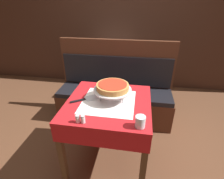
# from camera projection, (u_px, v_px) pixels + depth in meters

# --- Properties ---
(ground_plane) EXTENTS (14.00, 14.00, 0.00)m
(ground_plane) POSITION_uv_depth(u_px,v_px,m) (109.00, 157.00, 1.95)
(ground_plane) COLOR brown
(dining_table_front) EXTENTS (0.78, 0.78, 0.73)m
(dining_table_front) POSITION_uv_depth(u_px,v_px,m) (108.00, 111.00, 1.66)
(dining_table_front) COLOR red
(dining_table_front) RESTS_ON ground_plane
(dining_table_rear) EXTENTS (0.65, 0.65, 0.74)m
(dining_table_rear) POSITION_uv_depth(u_px,v_px,m) (112.00, 60.00, 3.01)
(dining_table_rear) COLOR beige
(dining_table_rear) RESTS_ON ground_plane
(booth_bench) EXTENTS (1.57, 0.46, 1.10)m
(booth_bench) POSITION_uv_depth(u_px,v_px,m) (115.00, 97.00, 2.49)
(booth_bench) COLOR #4C2819
(booth_bench) RESTS_ON ground_plane
(back_wall_panel) EXTENTS (6.00, 0.04, 2.40)m
(back_wall_panel) POSITION_uv_depth(u_px,v_px,m) (128.00, 22.00, 3.10)
(back_wall_panel) COLOR #3D2319
(back_wall_panel) RESTS_ON ground_plane
(pizza_pan_stand) EXTENTS (0.35, 0.35, 0.10)m
(pizza_pan_stand) POSITION_uv_depth(u_px,v_px,m) (113.00, 90.00, 1.61)
(pizza_pan_stand) COLOR #ADADB2
(pizza_pan_stand) RESTS_ON dining_table_front
(deep_dish_pizza) EXTENTS (0.30, 0.30, 0.05)m
(deep_dish_pizza) POSITION_uv_depth(u_px,v_px,m) (113.00, 87.00, 1.59)
(deep_dish_pizza) COLOR #C68E47
(deep_dish_pizza) RESTS_ON pizza_pan_stand
(pizza_server) EXTENTS (0.25, 0.20, 0.01)m
(pizza_server) POSITION_uv_depth(u_px,v_px,m) (86.00, 99.00, 1.64)
(pizza_server) COLOR #BCBCC1
(pizza_server) RESTS_ON dining_table_front
(water_glass_near) EXTENTS (0.08, 0.08, 0.09)m
(water_glass_near) POSITION_uv_depth(u_px,v_px,m) (140.00, 122.00, 1.27)
(water_glass_near) COLOR silver
(water_glass_near) RESTS_ON dining_table_front
(salt_shaker) EXTENTS (0.03, 0.03, 0.06)m
(salt_shaker) POSITION_uv_depth(u_px,v_px,m) (78.00, 119.00, 1.33)
(salt_shaker) COLOR silver
(salt_shaker) RESTS_ON dining_table_front
(pepper_shaker) EXTENTS (0.03, 0.03, 0.06)m
(pepper_shaker) POSITION_uv_depth(u_px,v_px,m) (83.00, 119.00, 1.32)
(pepper_shaker) COLOR silver
(pepper_shaker) RESTS_ON dining_table_front
(condiment_caddy) EXTENTS (0.12, 0.12, 0.14)m
(condiment_caddy) POSITION_uv_depth(u_px,v_px,m) (115.00, 53.00, 2.88)
(condiment_caddy) COLOR black
(condiment_caddy) RESTS_ON dining_table_rear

